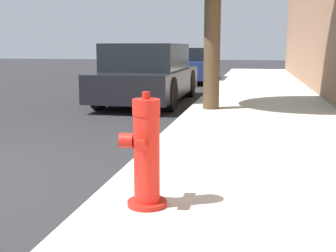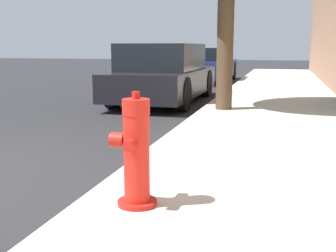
# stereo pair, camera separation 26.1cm
# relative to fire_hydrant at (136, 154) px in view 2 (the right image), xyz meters

# --- Properties ---
(sidewalk_slab) EXTENTS (2.78, 40.00, 0.14)m
(sidewalk_slab) POSITION_rel_fire_hydrant_xyz_m (0.92, 0.34, -0.46)
(sidewalk_slab) COLOR beige
(sidewalk_slab) RESTS_ON ground_plane
(fire_hydrant) EXTENTS (0.35, 0.36, 0.85)m
(fire_hydrant) POSITION_rel_fire_hydrant_xyz_m (0.00, 0.00, 0.00)
(fire_hydrant) COLOR red
(fire_hydrant) RESTS_ON sidewalk_slab
(parked_car_near) EXTENTS (1.74, 4.31, 1.37)m
(parked_car_near) POSITION_rel_fire_hydrant_xyz_m (-1.69, 6.75, 0.14)
(parked_car_near) COLOR black
(parked_car_near) RESTS_ON ground_plane
(parked_car_mid) EXTENTS (1.86, 4.31, 1.27)m
(parked_car_mid) POSITION_rel_fire_hydrant_xyz_m (-1.77, 12.95, 0.10)
(parked_car_mid) COLOR navy
(parked_car_mid) RESTS_ON ground_plane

